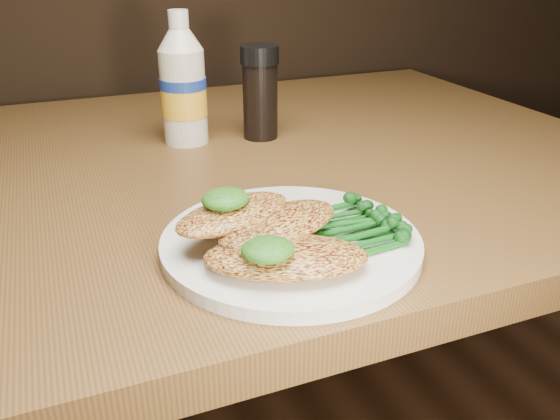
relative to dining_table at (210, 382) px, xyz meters
name	(u,v)px	position (x,y,z in m)	size (l,w,h in m)	color
dining_table	(210,382)	(0.00, 0.00, 0.00)	(1.20, 0.80, 0.75)	#4E3017
plate	(291,242)	(0.02, -0.27, 0.38)	(0.24, 0.24, 0.01)	white
chicken_front	(286,257)	(0.00, -0.32, 0.40)	(0.14, 0.07, 0.02)	gold
chicken_mid	(279,224)	(0.01, -0.27, 0.41)	(0.13, 0.07, 0.02)	gold
chicken_back	(233,214)	(-0.03, -0.25, 0.41)	(0.12, 0.06, 0.02)	gold
pesto_front	(268,250)	(-0.02, -0.33, 0.42)	(0.04, 0.04, 0.02)	#08350A
pesto_back	(225,199)	(-0.03, -0.25, 0.43)	(0.04, 0.04, 0.02)	#08350A
broccolini_bundle	(344,227)	(0.07, -0.29, 0.40)	(0.12, 0.09, 0.02)	#125515
mayo_bottle	(183,79)	(0.01, 0.08, 0.47)	(0.06, 0.06, 0.18)	beige
pepper_grinder	(260,93)	(0.11, 0.06, 0.44)	(0.05, 0.05, 0.13)	black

